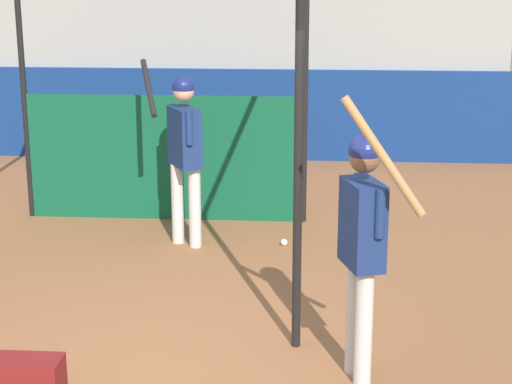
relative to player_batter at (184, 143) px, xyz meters
name	(u,v)px	position (x,y,z in m)	size (l,w,h in m)	color
ground_plane	(150,374)	(0.18, -3.01, -1.12)	(60.00, 60.00, 0.00)	#935B38
outfield_wall	(237,115)	(0.18, 4.15, -0.43)	(24.00, 0.12, 1.39)	navy
bleacher_section	(244,63)	(0.18, 5.41, 0.21)	(8.15, 2.40, 2.67)	#9E9E99
batting_cage	(154,126)	(-0.38, 0.35, 0.12)	(3.34, 3.46, 2.84)	black
player_batter	(184,143)	(0.00, 0.00, 0.00)	(0.74, 0.73, 1.96)	silver
player_waiting	(363,234)	(1.73, -2.96, 0.00)	(0.58, 0.68, 2.16)	silver
equipment_bag	(13,377)	(-0.73, -3.39, -0.98)	(0.70, 0.28, 0.28)	maroon
baseball	(284,242)	(1.07, 0.03, -1.09)	(0.07, 0.07, 0.07)	white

